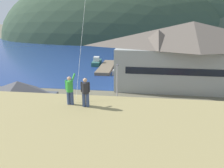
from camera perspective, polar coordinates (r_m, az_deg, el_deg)
The scene contains 18 objects.
ground_plane at distance 22.90m, azimuth -2.90°, elevation -16.16°, with size 600.00×600.00×0.00m, color #66604C.
parking_lot_pad at distance 27.15m, azimuth -0.98°, elevation -10.41°, with size 40.00×20.00×0.10m, color gray.
bay_water at distance 79.96m, azimuth 4.90°, elevation 7.69°, with size 360.00×84.00×0.03m, color navy.
far_hill_west_ridge at distance 133.13m, azimuth 1.56°, elevation 11.31°, with size 135.33×73.91×70.63m, color #334733.
far_hill_east_peak at distance 143.32m, azimuth 20.51°, elevation 10.67°, with size 125.24×64.89×88.43m, color #334733.
harbor_lodge at distance 42.14m, azimuth 18.95°, elevation 7.16°, with size 27.13×11.07×11.48m.
storage_shed_near_lot at distance 27.31m, azimuth -21.88°, elevation -4.86°, with size 7.54×5.95×5.67m.
wharf_dock at distance 56.06m, azimuth -1.30°, elevation 4.24°, with size 3.20×14.64×0.70m.
moored_boat_wharfside at distance 60.50m, azimuth -3.83°, elevation 5.49°, with size 2.45×6.40×2.16m.
moored_boat_outer_mooring at distance 52.09m, azimuth 1.71°, elevation 3.69°, with size 2.29×6.34×2.16m.
parked_car_mid_row_near at distance 28.74m, azimuth -10.37°, elevation -6.87°, with size 4.20×2.06×1.82m.
parked_car_lone_by_shed at distance 28.78m, azimuth 0.64°, elevation -6.54°, with size 4.35×2.36×1.82m.
parked_car_back_row_left at distance 28.95m, azimuth 21.44°, elevation -7.63°, with size 4.31×2.28×1.82m.
parked_car_mid_row_center at distance 27.63m, azimuth 10.18°, elevation -7.85°, with size 4.21×2.07×1.82m.
parked_car_mid_row_far at distance 22.97m, azimuth -12.08°, elevation -13.33°, with size 4.21×2.08×1.82m.
parking_light_pole at distance 30.90m, azimuth 1.30°, elevation 0.23°, with size 0.24×0.78×6.08m.
person_kite_flyer at distance 13.88m, azimuth -10.45°, elevation -1.31°, with size 0.55×0.64×1.86m.
person_companion at distance 13.41m, azimuth -6.62°, elevation -1.86°, with size 0.55×0.40×1.74m.
Camera 1 is at (3.63, -18.91, 12.41)m, focal length 36.79 mm.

